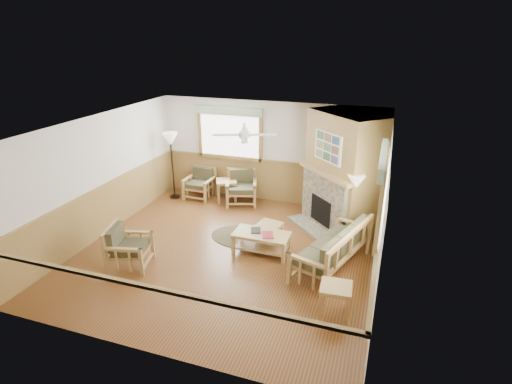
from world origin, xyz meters
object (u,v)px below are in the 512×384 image
(floor_lamp_left, at_px, (172,166))
(armchair_left, at_px, (129,247))
(floor_lamp_right, at_px, (353,211))
(footstool, at_px, (269,233))
(armchair_back_right, at_px, (241,188))
(coffee_table, at_px, (261,243))
(end_table_sofa, at_px, (335,300))
(armchair_back_left, at_px, (200,183))
(end_table_chairs, at_px, (227,191))
(sofa, at_px, (332,247))

(floor_lamp_left, bearing_deg, armchair_left, -74.64)
(floor_lamp_right, bearing_deg, footstool, -164.01)
(armchair_back_right, xyz_separation_m, coffee_table, (1.32, -2.36, -0.21))
(coffee_table, distance_m, end_table_sofa, 2.29)
(armchair_back_left, height_order, armchair_back_right, armchair_back_right)
(coffee_table, bearing_deg, armchair_left, -150.20)
(floor_lamp_left, height_order, floor_lamp_right, floor_lamp_left)
(coffee_table, distance_m, floor_lamp_left, 3.94)
(floor_lamp_left, bearing_deg, end_table_chairs, 8.81)
(floor_lamp_right, bearing_deg, armchair_back_left, 162.37)
(sofa, height_order, armchair_left, sofa)
(armchair_back_left, distance_m, armchair_left, 3.66)
(end_table_sofa, distance_m, footstool, 2.64)
(armchair_back_right, relative_size, floor_lamp_left, 0.48)
(armchair_left, bearing_deg, coffee_table, -75.28)
(end_table_sofa, xyz_separation_m, floor_lamp_right, (-0.01, 2.49, 0.52))
(armchair_back_left, bearing_deg, armchair_back_right, 1.71)
(end_table_chairs, xyz_separation_m, end_table_sofa, (3.49, -3.86, -0.02))
(end_table_sofa, distance_m, floor_lamp_right, 2.54)
(armchair_left, relative_size, coffee_table, 0.73)
(armchair_back_right, distance_m, armchair_left, 3.77)
(armchair_back_left, height_order, end_table_chairs, armchair_back_left)
(end_table_sofa, bearing_deg, coffee_table, 139.27)
(armchair_left, height_order, end_table_sofa, armchair_left)
(floor_lamp_left, distance_m, floor_lamp_right, 5.10)
(armchair_left, relative_size, end_table_sofa, 1.53)
(end_table_chairs, relative_size, footstool, 1.19)
(armchair_back_left, bearing_deg, floor_lamp_right, -15.93)
(armchair_back_left, distance_m, armchair_back_right, 1.24)
(sofa, distance_m, floor_lamp_left, 5.23)
(armchair_left, distance_m, end_table_sofa, 4.05)
(armchair_back_right, bearing_deg, end_table_chairs, 161.87)
(armchair_back_left, height_order, end_table_sofa, armchair_back_left)
(coffee_table, height_order, floor_lamp_left, floor_lamp_left)
(floor_lamp_left, bearing_deg, armchair_back_right, 6.85)
(armchair_back_right, relative_size, armchair_left, 1.04)
(armchair_back_right, height_order, floor_lamp_right, floor_lamp_right)
(armchair_back_left, relative_size, floor_lamp_left, 0.44)
(armchair_back_left, relative_size, footstool, 1.63)
(coffee_table, distance_m, end_table_chairs, 2.94)
(footstool, bearing_deg, armchair_back_right, 125.79)
(end_table_sofa, relative_size, footstool, 1.10)
(coffee_table, bearing_deg, end_table_chairs, 127.29)
(floor_lamp_left, bearing_deg, footstool, -26.52)
(armchair_back_left, relative_size, coffee_table, 0.71)
(armchair_back_left, distance_m, floor_lamp_right, 4.52)
(armchair_back_right, height_order, coffee_table, armchair_back_right)
(coffee_table, relative_size, floor_lamp_left, 0.62)
(armchair_back_right, bearing_deg, armchair_left, -123.17)
(armchair_left, distance_m, end_table_chairs, 3.69)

